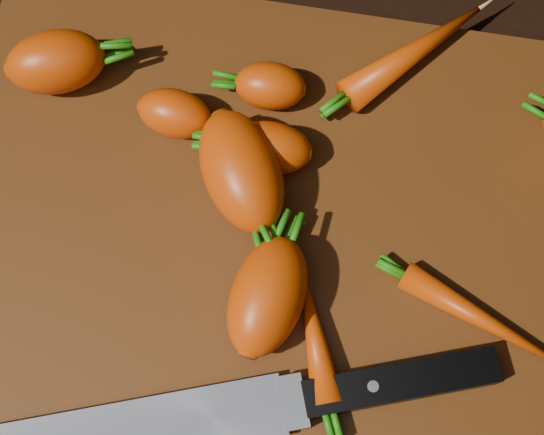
# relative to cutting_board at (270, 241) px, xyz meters

# --- Properties ---
(ground) EXTENTS (2.00, 2.00, 0.01)m
(ground) POSITION_rel_cutting_board_xyz_m (0.00, 0.00, -0.01)
(ground) COLOR black
(cutting_board) EXTENTS (0.50, 0.40, 0.01)m
(cutting_board) POSITION_rel_cutting_board_xyz_m (0.00, 0.00, 0.00)
(cutting_board) COLOR #4E270D
(cutting_board) RESTS_ON ground
(carrot_0) EXTENTS (0.09, 0.07, 0.05)m
(carrot_0) POSITION_rel_cutting_board_xyz_m (-0.18, 0.10, 0.03)
(carrot_0) COLOR #CB410A
(carrot_0) RESTS_ON cutting_board
(carrot_1) EXTENTS (0.06, 0.04, 0.04)m
(carrot_1) POSITION_rel_cutting_board_xyz_m (-0.02, 0.11, 0.02)
(carrot_1) COLOR #CB410A
(carrot_1) RESTS_ON cutting_board
(carrot_2) EXTENTS (0.10, 0.11, 0.06)m
(carrot_2) POSITION_rel_cutting_board_xyz_m (-0.03, 0.04, 0.03)
(carrot_2) COLOR #CB410A
(carrot_2) RESTS_ON cutting_board
(carrot_3) EXTENTS (0.06, 0.09, 0.05)m
(carrot_3) POSITION_rel_cutting_board_xyz_m (0.01, -0.05, 0.03)
(carrot_3) COLOR #CB410A
(carrot_3) RESTS_ON cutting_board
(carrot_4) EXTENTS (0.06, 0.04, 0.04)m
(carrot_4) POSITION_rel_cutting_board_xyz_m (-0.01, 0.06, 0.03)
(carrot_4) COLOR #CB410A
(carrot_4) RESTS_ON cutting_board
(carrot_5) EXTENTS (0.06, 0.04, 0.04)m
(carrot_5) POSITION_rel_cutting_board_xyz_m (-0.09, 0.08, 0.02)
(carrot_5) COLOR #CB410A
(carrot_5) RESTS_ON cutting_board
(carrot_7) EXTENTS (0.11, 0.11, 0.03)m
(carrot_7) POSITION_rel_cutting_board_xyz_m (0.09, 0.16, 0.02)
(carrot_7) COLOR #CB410A
(carrot_7) RESTS_ON cutting_board
(carrot_8) EXTENTS (0.12, 0.06, 0.02)m
(carrot_8) POSITION_rel_cutting_board_xyz_m (0.15, -0.04, 0.02)
(carrot_8) COLOR #CB410A
(carrot_8) RESTS_ON cutting_board
(carrot_9) EXTENTS (0.05, 0.09, 0.02)m
(carrot_9) POSITION_rel_cutting_board_xyz_m (0.04, -0.07, 0.02)
(carrot_9) COLOR #CB410A
(carrot_9) RESTS_ON cutting_board
(knife) EXTENTS (0.37, 0.16, 0.02)m
(knife) POSITION_rel_cutting_board_xyz_m (-0.06, -0.15, 0.02)
(knife) COLOR gray
(knife) RESTS_ON cutting_board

